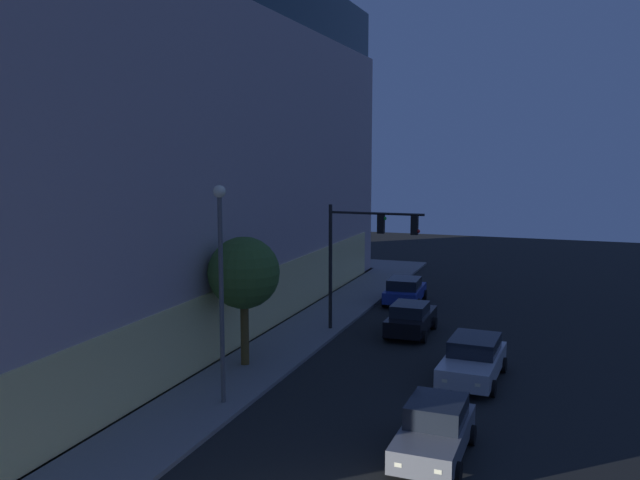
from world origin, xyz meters
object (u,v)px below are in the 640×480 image
(car_black, at_px, (411,318))
(car_blue, at_px, (405,290))
(car_grey, at_px, (435,430))
(sidewalk_tree, at_px, (244,273))
(traffic_light_far_corner, at_px, (365,242))
(car_silver, at_px, (473,359))
(modern_building, at_px, (68,144))
(street_lamp_sidewalk, at_px, (221,267))

(car_black, bearing_deg, car_blue, 15.39)
(car_grey, distance_m, car_black, 13.33)
(sidewalk_tree, xyz_separation_m, car_black, (7.38, -5.37, -3.17))
(car_blue, bearing_deg, sidewalk_tree, 165.60)
(traffic_light_far_corner, bearing_deg, car_silver, -130.10)
(car_silver, xyz_separation_m, car_blue, (12.21, 5.51, -0.04))
(modern_building, xyz_separation_m, street_lamp_sidewalk, (-8.72, -13.69, -4.36))
(traffic_light_far_corner, xyz_separation_m, sidewalk_tree, (-6.67, 3.19, -0.61))
(car_silver, bearing_deg, sidewalk_tree, 100.67)
(car_blue, bearing_deg, car_grey, -164.67)
(modern_building, bearing_deg, traffic_light_far_corner, -82.61)
(street_lamp_sidewalk, bearing_deg, modern_building, 57.50)
(traffic_light_far_corner, distance_m, street_lamp_sidewalk, 10.95)
(car_black, distance_m, car_blue, 6.78)
(modern_building, relative_size, car_grey, 9.30)
(street_lamp_sidewalk, relative_size, car_blue, 1.84)
(car_grey, relative_size, car_silver, 0.88)
(sidewalk_tree, height_order, car_silver, sidewalk_tree)
(sidewalk_tree, distance_m, car_black, 9.67)
(sidewalk_tree, relative_size, car_blue, 1.29)
(car_silver, bearing_deg, car_grey, 178.46)
(modern_building, xyz_separation_m, car_blue, (9.28, -16.09, -8.53))
(street_lamp_sidewalk, xyz_separation_m, car_blue, (18.00, -2.40, -4.17))
(modern_building, distance_m, car_grey, 25.16)
(car_black, height_order, car_blue, car_black)
(modern_building, bearing_deg, car_silver, -97.72)
(car_grey, relative_size, car_blue, 1.03)
(street_lamp_sidewalk, bearing_deg, car_silver, -53.76)
(car_black, xyz_separation_m, car_blue, (6.54, 1.80, -0.00))
(street_lamp_sidewalk, distance_m, car_blue, 18.64)
(modern_building, height_order, car_blue, modern_building)
(street_lamp_sidewalk, height_order, car_black, street_lamp_sidewalk)
(traffic_light_far_corner, bearing_deg, car_blue, -3.02)
(car_black, bearing_deg, car_grey, -164.70)
(traffic_light_far_corner, height_order, car_silver, traffic_light_far_corner)
(street_lamp_sidewalk, relative_size, sidewalk_tree, 1.43)
(modern_building, bearing_deg, car_blue, -60.02)
(traffic_light_far_corner, bearing_deg, street_lamp_sidewalk, 169.40)
(sidewalk_tree, height_order, car_grey, sidewalk_tree)
(car_silver, bearing_deg, car_black, 33.20)
(street_lamp_sidewalk, height_order, sidewalk_tree, street_lamp_sidewalk)
(car_grey, distance_m, car_blue, 20.11)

